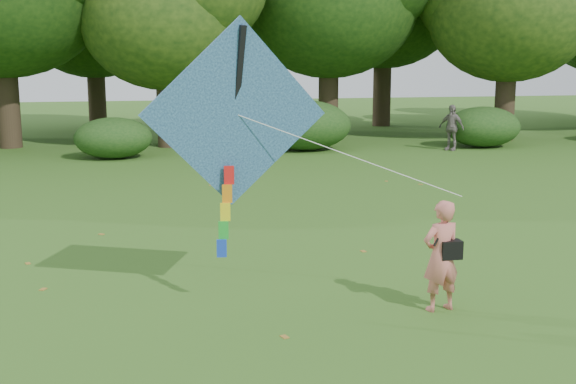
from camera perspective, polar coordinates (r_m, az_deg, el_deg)
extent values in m
plane|color=#265114|center=(9.67, 8.33, -10.73)|extent=(100.00, 100.00, 0.00)
imported|color=#CF6D61|center=(10.26, 11.99, -4.96)|extent=(0.64, 0.48, 1.57)
imported|color=gray|center=(27.81, 12.78, 4.99)|extent=(0.94, 1.06, 1.72)
cube|color=black|center=(10.26, 12.70, -4.45)|extent=(0.30, 0.20, 0.26)
cylinder|color=black|center=(10.12, 12.17, -2.84)|extent=(0.33, 0.14, 0.47)
cube|color=#2656A4|center=(9.89, -4.16, 6.16)|extent=(2.60, 0.46, 2.60)
cube|color=black|center=(9.91, -4.19, 6.17)|extent=(0.27, 0.60, 2.36)
cylinder|color=white|center=(9.87, 4.85, 2.90)|extent=(3.00, 0.81, 1.12)
cube|color=red|center=(9.99, -4.68, 1.34)|extent=(0.14, 0.06, 0.26)
cube|color=orange|center=(10.04, -4.83, -0.13)|extent=(0.14, 0.06, 0.26)
cube|color=yellow|center=(10.08, -4.98, -1.59)|extent=(0.14, 0.06, 0.26)
cube|color=green|center=(10.14, -5.12, -3.03)|extent=(0.14, 0.06, 0.26)
cube|color=blue|center=(10.20, -5.26, -4.46)|extent=(0.14, 0.06, 0.26)
cylinder|color=#3A2D1E|center=(29.86, -21.29, 6.96)|extent=(0.88, 0.88, 3.85)
cylinder|color=#3A2D1E|center=(28.52, -9.53, 6.69)|extent=(0.80, 0.80, 3.15)
ellipsoid|color=#1E3F11|center=(28.49, -9.74, 13.39)|extent=(6.40, 6.40, 5.44)
cylinder|color=#3A2D1E|center=(31.55, 3.21, 7.67)|extent=(0.86, 0.86, 3.67)
ellipsoid|color=#1E3F11|center=(31.59, 3.29, 14.81)|extent=(7.60, 7.60, 6.46)
cylinder|color=#3A2D1E|center=(31.84, 16.77, 7.05)|extent=(0.83, 0.83, 3.43)
ellipsoid|color=#1E3F11|center=(31.84, 17.13, 13.49)|extent=(6.80, 6.80, 5.78)
cylinder|color=#3A2D1E|center=(36.02, -14.87, 7.58)|extent=(0.84, 0.84, 3.50)
ellipsoid|color=#1E3F11|center=(36.03, -15.16, 13.42)|extent=(7.00, 7.00, 5.95)
cylinder|color=#3A2D1E|center=(37.02, 7.44, 8.33)|extent=(0.90, 0.90, 4.02)
ellipsoid|color=#1E3F11|center=(37.09, 7.60, 14.75)|extent=(7.80, 7.80, 6.63)
ellipsoid|color=#264919|center=(25.70, -13.65, 4.17)|extent=(2.66, 2.09, 1.42)
ellipsoid|color=#264919|center=(27.17, 1.35, 5.29)|extent=(3.50, 2.75, 1.88)
ellipsoid|color=#264919|center=(29.13, 15.17, 4.99)|extent=(2.94, 2.31, 1.58)
cube|color=olive|center=(11.74, -18.78, -7.29)|extent=(0.13, 0.14, 0.01)
cube|color=olive|center=(20.32, 10.44, 0.60)|extent=(0.14, 0.13, 0.01)
cube|color=olive|center=(20.68, 7.78, 0.86)|extent=(0.12, 0.14, 0.01)
cube|color=olive|center=(13.28, 5.97, -4.68)|extent=(0.10, 0.13, 0.01)
cube|color=olive|center=(19.95, -6.14, 0.53)|extent=(0.09, 0.12, 0.01)
cube|color=olive|center=(9.34, -0.27, -11.37)|extent=(0.11, 0.14, 0.01)
cube|color=olive|center=(14.91, -14.53, -3.25)|extent=(0.14, 0.14, 0.01)
cube|color=olive|center=(13.23, -19.86, -5.33)|extent=(0.12, 0.14, 0.01)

